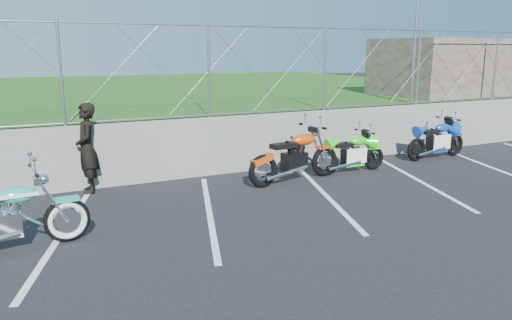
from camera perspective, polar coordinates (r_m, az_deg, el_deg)
name	(u,v)px	position (r m, az deg, el deg)	size (l,w,h in m)	color
ground	(232,230)	(7.85, -2.73, -7.97)	(90.00, 90.00, 0.00)	black
retaining_wall	(167,150)	(10.86, -10.18, 1.17)	(30.00, 0.22, 1.30)	slate
grass_field	(94,105)	(20.57, -18.07, 5.99)	(30.00, 20.00, 1.30)	#1C4813
stone_building	(454,67)	(18.18, 21.67, 9.88)	(5.00, 3.00, 1.80)	brown
chain_link_fence	(164,72)	(10.67, -10.52, 9.89)	(28.00, 0.03, 2.00)	gray
sign_pole	(415,48)	(14.69, 17.67, 12.11)	(0.08, 0.08, 3.00)	gray
parking_lines	(270,202)	(9.19, 1.65, -4.86)	(18.29, 4.31, 0.01)	silver
cruiser_turquoise	(7,221)	(7.66, -26.61, -6.26)	(2.28, 0.72, 1.13)	black
naked_orange	(296,158)	(10.58, 4.62, 0.19)	(2.34, 0.79, 1.17)	black
sportbike_green	(353,155)	(11.57, 10.98, 0.58)	(1.81, 0.65, 0.94)	black
sportbike_blue	(437,141)	(13.67, 20.00, 2.02)	(1.98, 0.71, 1.03)	black
person_standing	(87,148)	(10.20, -18.75, 1.27)	(0.64, 0.42, 1.75)	black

